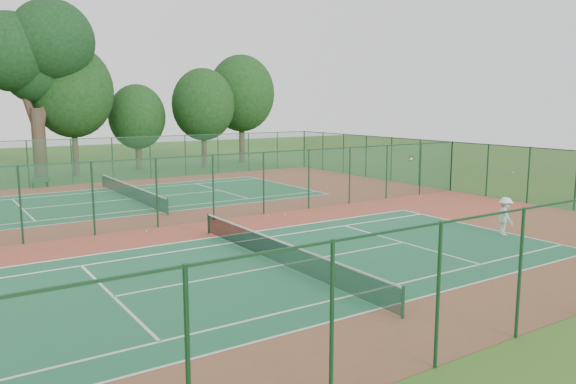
% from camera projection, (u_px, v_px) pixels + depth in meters
% --- Properties ---
extents(ground, '(120.00, 120.00, 0.00)m').
position_uv_depth(ground, '(187.00, 224.00, 28.78)').
color(ground, '#32591B').
rests_on(ground, ground).
extents(red_pad, '(40.00, 36.00, 0.01)m').
position_uv_depth(red_pad, '(187.00, 224.00, 28.78)').
color(red_pad, brown).
rests_on(red_pad, ground).
extents(court_near, '(23.77, 10.97, 0.01)m').
position_uv_depth(court_near, '(282.00, 265.00, 21.36)').
color(court_near, '#1C5B3B').
rests_on(court_near, red_pad).
extents(court_far, '(23.77, 10.97, 0.01)m').
position_uv_depth(court_far, '(131.00, 199.00, 36.20)').
color(court_far, '#1D5E35').
rests_on(court_far, red_pad).
extents(fence_north, '(40.00, 0.09, 3.50)m').
position_uv_depth(fence_north, '(93.00, 160.00, 43.34)').
color(fence_north, '#174726').
rests_on(fence_north, ground).
extents(fence_south, '(40.00, 0.09, 3.50)m').
position_uv_depth(fence_south, '(481.00, 284.00, 13.67)').
color(fence_south, '#16442A').
rests_on(fence_south, ground).
extents(fence_east, '(0.09, 36.00, 3.50)m').
position_uv_depth(fence_east, '(451.00, 166.00, 39.40)').
color(fence_east, '#184830').
rests_on(fence_east, ground).
extents(fence_divider, '(40.00, 0.09, 3.50)m').
position_uv_depth(fence_divider, '(186.00, 190.00, 28.51)').
color(fence_divider, '#184830').
rests_on(fence_divider, ground).
extents(tennis_net_near, '(0.10, 12.90, 0.97)m').
position_uv_depth(tennis_net_near, '(282.00, 252.00, 21.28)').
color(tennis_net_near, '#12321E').
rests_on(tennis_net_near, ground).
extents(tennis_net_far, '(0.10, 12.90, 0.97)m').
position_uv_depth(tennis_net_far, '(130.00, 191.00, 36.11)').
color(tennis_net_far, '#153B1C').
rests_on(tennis_net_far, ground).
extents(player_near, '(1.09, 1.33, 1.79)m').
position_uv_depth(player_near, '(505.00, 216.00, 26.13)').
color(player_near, silver).
rests_on(player_near, court_near).
extents(bench, '(1.34, 0.68, 0.80)m').
position_uv_depth(bench, '(41.00, 182.00, 41.05)').
color(bench, '#133617').
rests_on(bench, red_pad).
extents(stray_ball_a, '(0.07, 0.07, 0.07)m').
position_uv_depth(stray_ball_a, '(268.00, 215.00, 30.83)').
color(stray_ball_a, yellow).
rests_on(stray_ball_a, red_pad).
extents(stray_ball_b, '(0.07, 0.07, 0.07)m').
position_uv_depth(stray_ball_b, '(285.00, 215.00, 30.92)').
color(stray_ball_b, yellow).
rests_on(stray_ball_b, red_pad).
extents(stray_ball_c, '(0.08, 0.08, 0.08)m').
position_uv_depth(stray_ball_c, '(146.00, 232.00, 26.84)').
color(stray_ball_c, '#B1CF30').
rests_on(stray_ball_c, red_pad).
extents(big_tree, '(9.30, 6.80, 14.28)m').
position_uv_depth(big_tree, '(34.00, 52.00, 44.02)').
color(big_tree, '#37291E').
rests_on(big_tree, ground).
extents(evergreen_row, '(39.00, 5.00, 12.00)m').
position_uv_depth(evergreen_row, '(81.00, 174.00, 49.04)').
color(evergreen_row, black).
rests_on(evergreen_row, ground).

